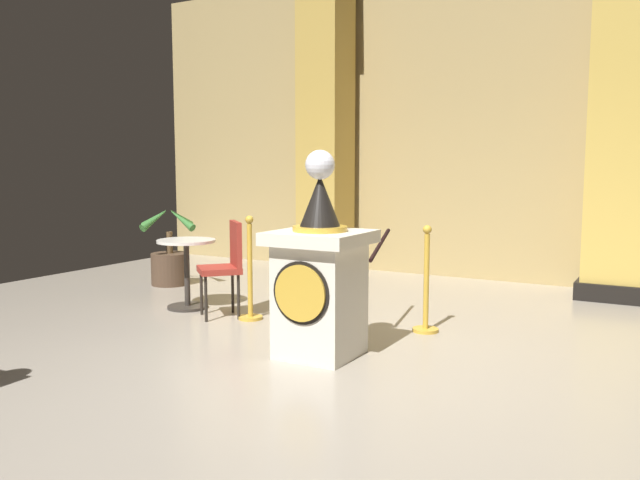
% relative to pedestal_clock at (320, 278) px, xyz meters
% --- Properties ---
extents(ground_plane, '(10.14, 10.14, 0.00)m').
position_rel_pedestal_clock_xyz_m(ground_plane, '(-0.05, -0.14, -0.63)').
color(ground_plane, '#9E9384').
extents(back_wall, '(10.14, 0.16, 4.19)m').
position_rel_pedestal_clock_xyz_m(back_wall, '(-0.05, 4.17, 1.46)').
color(back_wall, tan).
rests_on(back_wall, ground_plane).
extents(pedestal_clock, '(0.72, 0.72, 1.63)m').
position_rel_pedestal_clock_xyz_m(pedestal_clock, '(0.00, 0.00, 0.00)').
color(pedestal_clock, silver).
rests_on(pedestal_clock, ground_plane).
extents(stanchion_near, '(0.24, 0.24, 0.98)m').
position_rel_pedestal_clock_xyz_m(stanchion_near, '(0.48, 1.13, -0.29)').
color(stanchion_near, gold).
rests_on(stanchion_near, ground_plane).
extents(stanchion_far, '(0.24, 0.24, 1.03)m').
position_rel_pedestal_clock_xyz_m(stanchion_far, '(-1.20, 0.74, -0.27)').
color(stanchion_far, gold).
rests_on(stanchion_far, ground_plane).
extents(velvet_rope, '(1.07, 1.05, 0.22)m').
position_rel_pedestal_clock_xyz_m(velvet_rope, '(-0.36, 0.94, 0.16)').
color(velvet_rope, black).
extents(column_left, '(0.74, 0.74, 4.02)m').
position_rel_pedestal_clock_xyz_m(column_left, '(-1.97, 3.67, 1.36)').
color(column_left, black).
rests_on(column_left, ground_plane).
extents(column_right, '(0.87, 0.87, 4.02)m').
position_rel_pedestal_clock_xyz_m(column_right, '(1.86, 3.67, 1.36)').
color(column_right, black).
rests_on(column_right, ground_plane).
extents(potted_palm_left, '(0.86, 0.85, 1.00)m').
position_rel_pedestal_clock_xyz_m(potted_palm_left, '(-3.19, 1.77, -0.32)').
color(potted_palm_left, '#4C3828').
rests_on(potted_palm_left, ground_plane).
extents(cafe_table, '(0.61, 0.61, 0.74)m').
position_rel_pedestal_clock_xyz_m(cafe_table, '(-2.07, 0.82, -0.16)').
color(cafe_table, '#332D28').
rests_on(cafe_table, ground_plane).
extents(cafe_chair_red, '(0.57, 0.57, 0.96)m').
position_rel_pedestal_clock_xyz_m(cafe_chair_red, '(-1.47, 0.72, -0.06)').
color(cafe_chair_red, black).
rests_on(cafe_chair_red, ground_plane).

